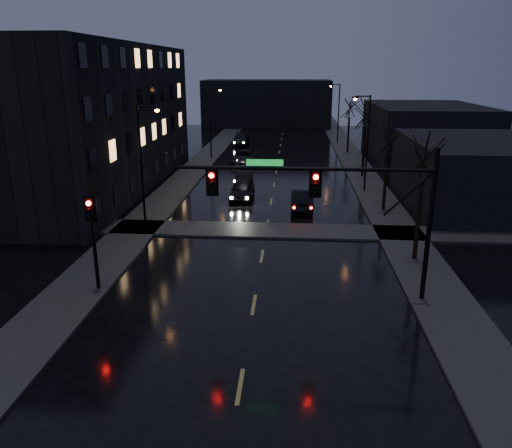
% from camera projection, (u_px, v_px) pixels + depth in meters
% --- Properties ---
extents(ground, '(160.00, 160.00, 0.00)m').
position_uv_depth(ground, '(233.00, 428.00, 14.72)').
color(ground, black).
rests_on(ground, ground).
extents(sidewalk_left, '(3.00, 140.00, 0.12)m').
position_uv_depth(sidewalk_left, '(188.00, 176.00, 48.57)').
color(sidewalk_left, '#2D2D2B').
rests_on(sidewalk_left, ground).
extents(sidewalk_right, '(3.00, 140.00, 0.12)m').
position_uv_depth(sidewalk_right, '(364.00, 178.00, 47.40)').
color(sidewalk_right, '#2D2D2B').
rests_on(sidewalk_right, ground).
extents(sidewalk_cross, '(40.00, 3.00, 0.12)m').
position_uv_depth(sidewalk_cross, '(266.00, 230.00, 32.29)').
color(sidewalk_cross, '#2D2D2B').
rests_on(sidewalk_cross, ground).
extents(apartment_block, '(12.00, 30.00, 12.00)m').
position_uv_depth(apartment_block, '(81.00, 118.00, 42.58)').
color(apartment_block, black).
rests_on(apartment_block, ground).
extents(commercial_right_near, '(10.00, 14.00, 5.00)m').
position_uv_depth(commercial_right_near, '(476.00, 173.00, 37.63)').
color(commercial_right_near, black).
rests_on(commercial_right_near, ground).
extents(commercial_right_far, '(12.00, 18.00, 6.00)m').
position_uv_depth(commercial_right_far, '(425.00, 131.00, 58.30)').
color(commercial_right_far, black).
rests_on(commercial_right_far, ground).
extents(far_block, '(22.00, 10.00, 8.00)m').
position_uv_depth(far_block, '(267.00, 104.00, 87.91)').
color(far_block, black).
rests_on(far_block, ground).
extents(signal_mast, '(11.11, 0.41, 7.00)m').
position_uv_depth(signal_mast, '(344.00, 195.00, 21.54)').
color(signal_mast, black).
rests_on(signal_mast, ground).
extents(signal_pole_left, '(0.35, 0.41, 4.53)m').
position_uv_depth(signal_pole_left, '(93.00, 230.00, 22.88)').
color(signal_pole_left, black).
rests_on(signal_pole_left, ground).
extents(tree_near, '(3.52, 3.52, 8.08)m').
position_uv_depth(tree_near, '(426.00, 147.00, 25.58)').
color(tree_near, black).
rests_on(tree_near, ground).
extents(tree_mid_a, '(3.30, 3.30, 7.58)m').
position_uv_depth(tree_mid_a, '(389.00, 131.00, 35.21)').
color(tree_mid_a, black).
rests_on(tree_mid_a, ground).
extents(tree_mid_b, '(3.74, 3.74, 8.59)m').
position_uv_depth(tree_mid_b, '(367.00, 107.00, 46.39)').
color(tree_mid_b, black).
rests_on(tree_mid_b, ground).
extents(tree_far, '(3.43, 3.43, 7.88)m').
position_uv_depth(tree_far, '(350.00, 103.00, 59.87)').
color(tree_far, black).
rests_on(tree_far, ground).
extents(streetlight_l_near, '(1.53, 0.28, 8.00)m').
position_uv_depth(streetlight_l_near, '(144.00, 158.00, 30.92)').
color(streetlight_l_near, black).
rests_on(streetlight_l_near, ground).
extents(streetlight_l_far, '(1.53, 0.28, 8.00)m').
position_uv_depth(streetlight_l_far, '(212.00, 117.00, 56.60)').
color(streetlight_l_far, black).
rests_on(streetlight_l_far, ground).
extents(streetlight_r_mid, '(1.53, 0.28, 8.00)m').
position_uv_depth(streetlight_r_mid, '(365.00, 135.00, 41.29)').
color(streetlight_r_mid, black).
rests_on(streetlight_r_mid, ground).
extents(streetlight_r_far, '(1.53, 0.28, 8.00)m').
position_uv_depth(streetlight_r_far, '(337.00, 108.00, 67.92)').
color(streetlight_r_far, black).
rests_on(streetlight_r_far, ground).
extents(oncoming_car_a, '(1.84, 4.57, 1.56)m').
position_uv_depth(oncoming_car_a, '(242.00, 190.00, 39.94)').
color(oncoming_car_a, black).
rests_on(oncoming_car_a, ground).
extents(oncoming_car_b, '(2.09, 4.83, 1.55)m').
position_uv_depth(oncoming_car_b, '(244.00, 175.00, 45.47)').
color(oncoming_car_b, black).
rests_on(oncoming_car_b, ground).
extents(oncoming_car_c, '(2.99, 5.48, 1.46)m').
position_uv_depth(oncoming_car_c, '(245.00, 157.00, 54.72)').
color(oncoming_car_c, black).
rests_on(oncoming_car_c, ground).
extents(oncoming_car_d, '(2.17, 5.18, 1.50)m').
position_uv_depth(oncoming_car_d, '(241.00, 140.00, 67.66)').
color(oncoming_car_d, black).
rests_on(oncoming_car_d, ground).
extents(lead_car, '(1.63, 4.59, 1.51)m').
position_uv_depth(lead_car, '(302.00, 199.00, 37.11)').
color(lead_car, black).
rests_on(lead_car, ground).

